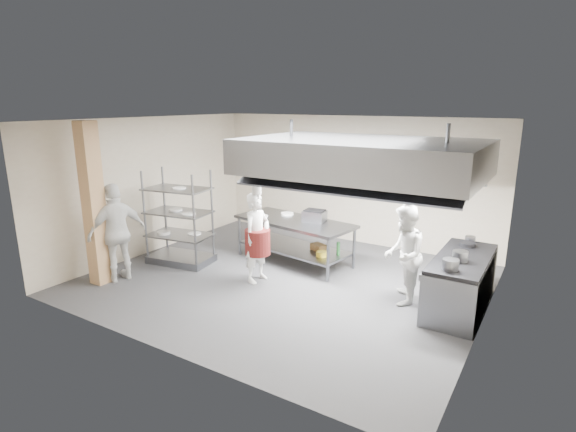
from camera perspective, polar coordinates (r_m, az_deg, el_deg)
The scene contains 23 objects.
floor at distance 8.68m, azimuth -0.42°, elevation -8.14°, with size 7.00×7.00×0.00m, color #303032.
ceiling at distance 8.03m, azimuth -0.46°, elevation 12.06°, with size 7.00×7.00×0.00m, color silver.
wall_back at distance 10.83m, azimuth 8.06°, elevation 4.55°, with size 7.00×7.00×0.00m, color #C1B299.
wall_left at distance 10.48m, azimuth -16.91°, elevation 3.73°, with size 6.00×6.00×0.00m, color #C1B299.
wall_right at distance 7.07m, azimuth 24.35°, elevation -1.89°, with size 6.00×6.00×0.00m, color #C1B299.
column at distance 8.87m, azimuth -23.46°, elevation 1.30°, with size 0.30×0.30×3.00m, color tan.
exhaust_hood at distance 7.83m, azimuth 9.29°, elevation 7.41°, with size 4.00×2.50×0.60m, color slate.
hood_strip_a at distance 8.26m, azimuth 3.40°, elevation 5.69°, with size 1.60×0.12×0.04m, color white.
hood_strip_b at distance 7.58m, azimuth 15.49°, elevation 4.41°, with size 1.60×0.12×0.04m, color white.
wall_shelf at distance 10.11m, azimuth 17.07°, elevation 3.34°, with size 1.50×0.28×0.04m, color slate.
island at distance 9.52m, azimuth 0.81°, elevation -3.17°, with size 2.56×1.06×0.91m, color gray, non-canonical shape.
island_worktop at distance 9.40m, azimuth 0.82°, elevation -0.70°, with size 2.56×1.06×0.06m, color slate.
island_undershelf at distance 9.56m, azimuth 0.81°, elevation -4.05°, with size 2.35×0.96×0.04m, color slate.
pass_rack at distance 9.60m, azimuth -13.70°, elevation -0.16°, with size 1.31×0.76×1.96m, color gray, non-canonical shape.
cooking_range at distance 7.94m, azimuth 21.03°, elevation -8.10°, with size 0.80×2.00×0.84m, color slate.
range_top at distance 7.78m, azimuth 21.33°, elevation -5.03°, with size 0.78×1.96×0.06m, color black.
chef_head at distance 8.40m, azimuth -3.94°, elevation -2.80°, with size 0.62×0.41×1.70m, color white.
chef_line at distance 7.74m, azimuth 14.47°, elevation -4.79°, with size 0.82×0.64×1.69m, color silver.
chef_plating at distance 9.00m, azimuth -20.85°, elevation -1.98°, with size 1.10×0.46×1.87m, color silver.
griddle at distance 9.29m, azimuth 3.38°, elevation -0.02°, with size 0.44×0.35×0.22m, color slate.
wicker_basket at distance 9.34m, azimuth 3.90°, elevation -3.98°, with size 0.31×0.21×0.13m, color olive.
stockpot at distance 7.52m, azimuth 21.02°, elevation -4.77°, with size 0.24×0.24×0.16m, color gray.
plate_stack at distance 9.69m, azimuth -13.57°, elevation -2.19°, with size 0.28×0.28×0.05m, color white.
Camera 1 is at (4.27, -6.79, 3.33)m, focal length 28.00 mm.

